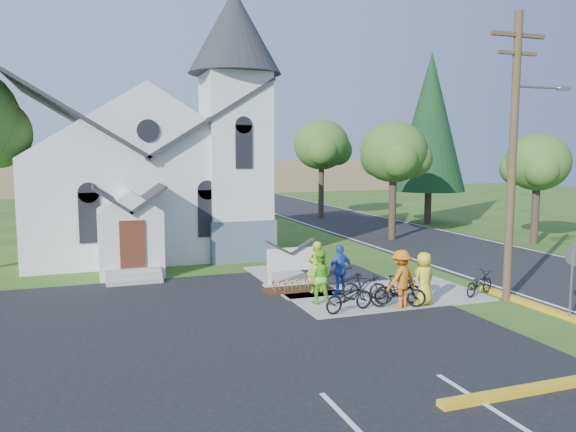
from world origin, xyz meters
name	(u,v)px	position (x,y,z in m)	size (l,w,h in m)	color
ground	(354,303)	(0.00, 0.00, 0.00)	(120.00, 120.00, 0.00)	#2D5317
parking_lot	(157,344)	(-7.00, -2.00, 0.01)	(20.00, 16.00, 0.02)	black
road	(388,232)	(10.00, 15.00, 0.01)	(8.00, 90.00, 0.02)	black
sidewalk	(384,295)	(1.50, 0.50, 0.03)	(7.00, 4.00, 0.05)	gray
church	(151,152)	(-5.48, 12.48, 5.25)	(12.35, 12.00, 13.00)	silver
church_sign	(290,260)	(-1.20, 3.20, 1.03)	(2.20, 0.40, 1.70)	gray
flower_bed	(298,289)	(-1.20, 2.30, 0.04)	(2.60, 1.10, 0.07)	#32180D
utility_pole	(514,148)	(5.36, -1.50, 5.40)	(3.45, 0.28, 10.00)	#403220
stop_sign	(573,265)	(5.43, -4.20, 1.78)	(0.11, 0.76, 2.48)	gray
tree_road_near	(394,153)	(8.50, 12.00, 5.21)	(4.00, 4.00, 7.05)	#36281D
tree_road_mid	(321,145)	(9.00, 24.00, 5.78)	(4.40, 4.40, 7.80)	#36281D
tree_road_far	(538,163)	(15.50, 8.00, 4.63)	(3.60, 3.60, 6.30)	#36281D
conifer	(430,122)	(15.00, 18.00, 7.39)	(5.20, 5.20, 12.40)	#36281D
distant_hills	(184,175)	(3.36, 56.33, 2.17)	(61.00, 10.00, 5.60)	olive
cyclist_0	(316,267)	(-0.75, 1.61, 1.02)	(0.70, 0.46, 1.93)	#A7C016
bike_0	(349,297)	(-0.72, -1.08, 0.54)	(0.65, 1.87, 0.98)	black
cyclist_1	(319,277)	(-1.24, 0.19, 0.98)	(0.90, 0.70, 1.86)	#6ED227
bike_1	(364,287)	(0.43, 0.05, 0.53)	(0.45, 1.59, 0.96)	black
cyclist_2	(340,270)	(-0.04, 1.06, 0.98)	(1.08, 0.45, 1.85)	blue
bike_2	(398,293)	(1.08, -1.15, 0.54)	(0.65, 1.87, 0.98)	black
cyclist_3	(401,279)	(1.15, -1.20, 1.03)	(1.27, 0.73, 1.96)	#CC6B16
bike_3	(398,290)	(1.26, -0.87, 0.57)	(0.48, 1.72, 1.03)	black
cyclist_4	(424,279)	(2.05, -1.20, 0.96)	(0.89, 0.58, 1.83)	yellow
bike_4	(479,283)	(4.70, -0.76, 0.49)	(0.58, 1.67, 0.88)	black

